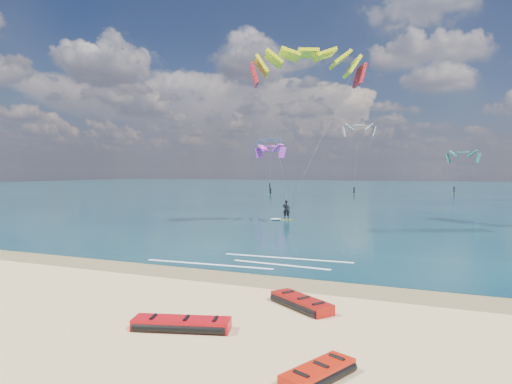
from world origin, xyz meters
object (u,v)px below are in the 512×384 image
packed_kite_left (182,330)px  packed_kite_mid (301,308)px  packed_kite_right (318,380)px  kitesurfer_main (296,133)px

packed_kite_left → packed_kite_mid: size_ratio=1.11×
packed_kite_mid → packed_kite_right: packed_kite_mid is taller
packed_kite_mid → packed_kite_right: (2.00, -5.17, 0.00)m
packed_kite_left → packed_kite_right: (4.70, -1.64, 0.00)m
packed_kite_right → kitesurfer_main: bearing=42.3°
packed_kite_right → packed_kite_mid: bearing=44.7°
packed_kite_mid → packed_kite_right: size_ratio=1.29×
packed_kite_left → packed_kite_mid: 4.45m
packed_kite_left → packed_kite_mid: bearing=36.3°
packed_kite_left → packed_kite_right: size_ratio=1.44×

